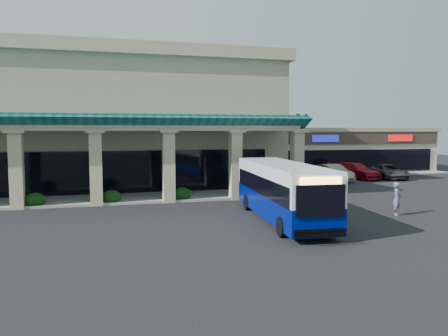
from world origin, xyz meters
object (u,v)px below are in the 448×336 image
object	(u,v)px
transit_bus	(282,192)
car_silver	(313,174)
pedestrian	(397,199)
car_gray	(388,172)
car_white	(333,173)
car_red	(355,170)

from	to	relation	value
transit_bus	car_silver	xyz separation A→B (m)	(9.25, 14.76, -0.74)
pedestrian	car_gray	world-z (taller)	pedestrian
pedestrian	car_white	bearing A→B (deg)	21.88
car_red	car_white	bearing A→B (deg)	-178.23
car_white	car_red	xyz separation A→B (m)	(3.10, 1.27, 0.01)
car_silver	car_red	xyz separation A→B (m)	(5.17, 1.41, 0.05)
car_red	transit_bus	bearing A→B (deg)	-152.23
transit_bus	car_gray	size ratio (longest dim) A/B	2.13
transit_bus	pedestrian	bearing A→B (deg)	0.63
car_silver	car_red	world-z (taller)	car_red
car_gray	car_red	bearing A→B (deg)	172.47
transit_bus	car_gray	bearing A→B (deg)	46.17
car_silver	car_white	size ratio (longest dim) A/B	0.92
car_silver	car_white	world-z (taller)	car_white
pedestrian	car_white	size ratio (longest dim) A/B	0.39
car_white	car_red	distance (m)	3.35
car_silver	car_white	bearing A→B (deg)	22.02
transit_bus	car_red	bearing A→B (deg)	53.32
pedestrian	car_silver	bearing A→B (deg)	29.07
car_gray	car_white	bearing A→B (deg)	-167.56
car_silver	pedestrian	bearing A→B (deg)	-81.73
transit_bus	car_white	world-z (taller)	transit_bus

